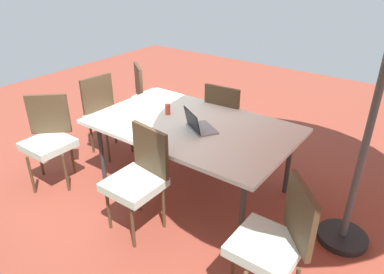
% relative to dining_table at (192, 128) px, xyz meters
% --- Properties ---
extents(ground_plane, '(10.00, 10.00, 0.02)m').
position_rel_dining_table_xyz_m(ground_plane, '(0.00, 0.00, -0.72)').
color(ground_plane, brown).
extents(dining_table, '(2.09, 1.29, 0.76)m').
position_rel_dining_table_xyz_m(dining_table, '(0.00, 0.00, 0.00)').
color(dining_table, silver).
rests_on(dining_table, ground_plane).
extents(chair_east, '(0.48, 0.47, 0.98)m').
position_rel_dining_table_xyz_m(chair_east, '(1.35, 0.00, -0.16)').
color(chair_east, silver).
rests_on(chair_east, ground_plane).
extents(chair_northwest, '(0.59, 0.59, 0.98)m').
position_rel_dining_table_xyz_m(chair_northwest, '(-1.33, 0.82, -0.16)').
color(chair_northwest, silver).
rests_on(chair_northwest, ground_plane).
extents(chair_north, '(0.48, 0.49, 0.98)m').
position_rel_dining_table_xyz_m(chair_north, '(-0.01, 0.81, -0.16)').
color(chair_north, silver).
rests_on(chair_north, ground_plane).
extents(chair_southeast, '(0.58, 0.58, 0.98)m').
position_rel_dining_table_xyz_m(chair_southeast, '(1.33, -0.80, -0.16)').
color(chair_southeast, silver).
rests_on(chair_southeast, ground_plane).
extents(chair_south, '(0.47, 0.48, 0.98)m').
position_rel_dining_table_xyz_m(chair_south, '(0.04, -0.77, -0.16)').
color(chair_south, silver).
rests_on(chair_south, ground_plane).
extents(chair_northeast, '(0.59, 0.59, 0.98)m').
position_rel_dining_table_xyz_m(chair_northeast, '(1.32, 0.83, -0.16)').
color(chair_northeast, silver).
rests_on(chair_northeast, ground_plane).
extents(laptop, '(0.40, 0.37, 0.21)m').
position_rel_dining_table_xyz_m(laptop, '(-0.14, 0.07, 0.09)').
color(laptop, gray).
rests_on(laptop, dining_table).
extents(cup, '(0.06, 0.06, 0.11)m').
position_rel_dining_table_xyz_m(cup, '(0.37, -0.05, 0.10)').
color(cup, '#CC4C33').
rests_on(cup, dining_table).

